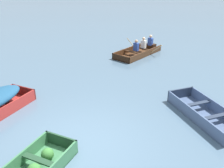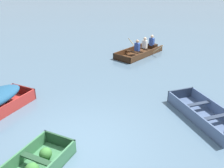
% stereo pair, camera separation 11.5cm
% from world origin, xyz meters
% --- Properties ---
extents(ground_plane, '(80.00, 80.00, 0.00)m').
position_xyz_m(ground_plane, '(0.00, 0.00, 0.00)').
color(ground_plane, slate).
extents(skiff_slate_blue_near_moored, '(2.76, 2.78, 0.41)m').
position_xyz_m(skiff_slate_blue_near_moored, '(3.06, 2.76, 0.14)').
color(skiff_slate_blue_near_moored, '#475B7F').
rests_on(skiff_slate_blue_near_moored, ground).
extents(rowboat_dark_varnish_with_crew, '(2.32, 3.31, 0.90)m').
position_xyz_m(rowboat_dark_varnish_with_crew, '(-1.12, 8.48, 0.20)').
color(rowboat_dark_varnish_with_crew, '#4C2D19').
rests_on(rowboat_dark_varnish_with_crew, ground).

